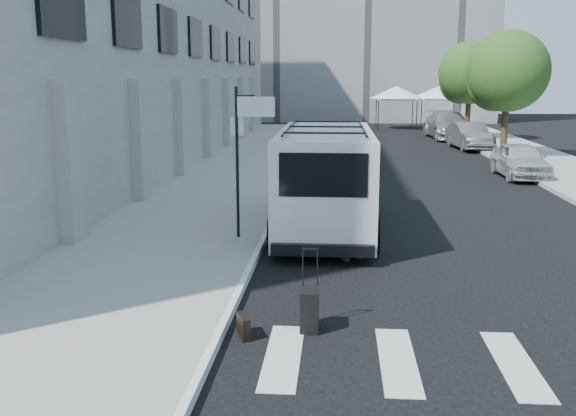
% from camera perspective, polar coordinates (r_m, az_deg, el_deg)
% --- Properties ---
extents(ground, '(120.00, 120.00, 0.00)m').
position_cam_1_polar(ground, '(12.03, 5.59, -7.21)').
color(ground, black).
rests_on(ground, ground).
extents(sidewalk_left, '(4.50, 48.00, 0.15)m').
position_cam_1_polar(sidewalk_left, '(27.94, -3.72, 3.75)').
color(sidewalk_left, gray).
rests_on(sidewalk_left, ground).
extents(sidewalk_right, '(4.00, 56.00, 0.15)m').
position_cam_1_polar(sidewalk_right, '(32.95, 20.89, 4.21)').
color(sidewalk_right, gray).
rests_on(sidewalk_right, ground).
extents(building_left, '(10.00, 44.00, 12.00)m').
position_cam_1_polar(building_left, '(31.54, -16.94, 14.97)').
color(building_left, gray).
rests_on(building_left, ground).
extents(sign_pole, '(1.03, 0.07, 3.50)m').
position_cam_1_polar(sign_pole, '(14.79, -3.67, 6.86)').
color(sign_pole, black).
rests_on(sign_pole, sidewalk_left).
extents(tree_near, '(3.80, 3.83, 6.03)m').
position_cam_1_polar(tree_near, '(32.49, 18.73, 11.17)').
color(tree_near, black).
rests_on(tree_near, ground).
extents(tree_far, '(3.80, 3.83, 6.03)m').
position_cam_1_polar(tree_far, '(41.28, 15.69, 11.30)').
color(tree_far, black).
rests_on(tree_far, ground).
extents(tent_left, '(4.00, 4.00, 3.20)m').
position_cam_1_polar(tent_left, '(49.59, 9.62, 10.07)').
color(tent_left, black).
rests_on(tent_left, ground).
extents(tent_right, '(4.00, 4.00, 3.20)m').
position_cam_1_polar(tent_right, '(50.46, 13.25, 9.96)').
color(tent_right, black).
rests_on(tent_right, ground).
extents(businessman, '(0.87, 0.85, 2.02)m').
position_cam_1_polar(businessman, '(13.70, 5.82, -0.51)').
color(businessman, '#3B3B3D').
rests_on(businessman, ground).
extents(briefcase, '(0.27, 0.45, 0.34)m').
position_cam_1_polar(briefcase, '(9.86, -3.98, -10.45)').
color(briefcase, black).
rests_on(briefcase, ground).
extents(suitcase, '(0.29, 0.46, 1.26)m').
position_cam_1_polar(suitcase, '(10.04, 1.92, -9.00)').
color(suitcase, black).
rests_on(suitcase, ground).
extents(cargo_van, '(2.48, 6.90, 2.57)m').
position_cam_1_polar(cargo_van, '(16.33, 3.36, 2.59)').
color(cargo_van, silver).
rests_on(cargo_van, ground).
extents(parked_car_a, '(1.66, 4.05, 1.37)m').
position_cam_1_polar(parked_car_a, '(26.63, 19.94, 4.03)').
color(parked_car_a, '#B4B8BD').
rests_on(parked_car_a, ground).
extents(parked_car_b, '(1.98, 4.55, 1.45)m').
position_cam_1_polar(parked_car_b, '(36.32, 15.83, 6.18)').
color(parked_car_b, '#4F5256').
rests_on(parked_car_b, ground).
extents(parked_car_c, '(2.76, 6.06, 1.72)m').
position_cam_1_polar(parked_car_c, '(42.36, 14.06, 7.16)').
color(parked_car_c, gray).
rests_on(parked_car_c, ground).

